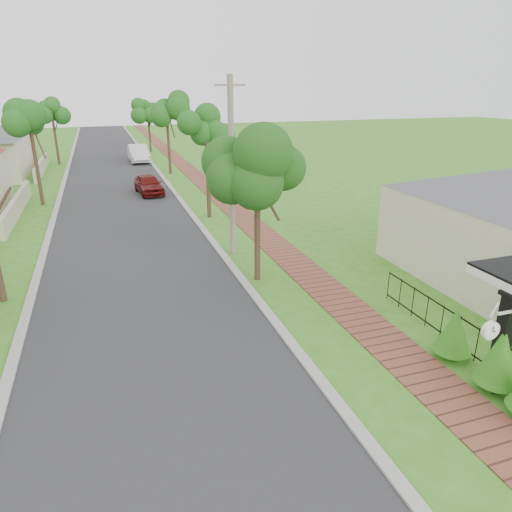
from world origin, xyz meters
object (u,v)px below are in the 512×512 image
parked_car_white (138,153)px  utility_pole (232,168)px  station_clock (492,329)px  near_tree (257,170)px  parked_car_red (149,185)px  porch_post (501,346)px

parked_car_white → utility_pole: bearing=-88.0°
utility_pole → station_clock: bearing=-77.4°
parked_car_white → utility_pole: 27.28m
utility_pole → station_clock: utility_pole is taller
near_tree → station_clock: (2.46, -8.40, -2.15)m
parked_car_white → station_clock: bearing=-85.2°
parked_car_red → utility_pole: (2.15, -12.90, 3.05)m
porch_post → parked_car_red: porch_post is taller
near_tree → parked_car_red: bearing=98.0°
parked_car_red → near_tree: bearing=-88.0°
parked_car_red → station_clock: station_clock is taller
near_tree → parked_car_white: bearing=93.1°
near_tree → station_clock: 9.01m
parked_car_red → utility_pole: 13.43m
utility_pole → parked_car_red: bearing=99.4°
parked_car_red → utility_pole: bearing=-86.5°
utility_pole → near_tree: bearing=-88.4°
parked_car_white → station_clock: 38.72m
porch_post → station_clock: porch_post is taller
parked_car_red → near_tree: (2.23, -15.90, 3.47)m
porch_post → utility_pole: size_ratio=0.35×
utility_pole → station_clock: size_ratio=6.81×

